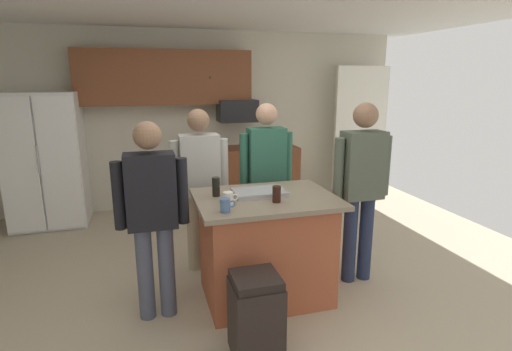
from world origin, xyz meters
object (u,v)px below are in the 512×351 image
at_px(person_guest_by_door, 152,209).
at_px(person_elder_center, 266,171).
at_px(kitchen_island, 265,247).
at_px(tumbler_amber, 277,194).
at_px(refrigerator, 46,160).
at_px(person_guest_left, 200,180).
at_px(trash_bin, 256,316).
at_px(glass_short_whisky, 216,187).
at_px(person_host_foreground, 361,181).
at_px(serving_tray, 259,192).
at_px(mug_blue_stoneware, 225,205).
at_px(mug_ceramic_white, 229,198).
at_px(microwave_over_range, 237,111).

bearing_deg(person_guest_by_door, person_elder_center, 31.62).
bearing_deg(kitchen_island, tumbler_amber, -77.00).
distance_m(refrigerator, tumbler_amber, 3.53).
bearing_deg(person_guest_left, person_elder_center, 62.78).
bearing_deg(person_elder_center, person_guest_left, -66.43).
bearing_deg(person_guest_left, trash_bin, -26.74).
bearing_deg(trash_bin, glass_short_whisky, 96.91).
xyz_separation_m(person_guest_left, tumbler_amber, (0.50, -0.87, 0.06)).
height_order(person_guest_by_door, trash_bin, person_guest_by_door).
distance_m(person_host_foreground, serving_tray, 0.98).
distance_m(kitchen_island, mug_blue_stoneware, 0.72).
relative_size(mug_blue_stoneware, trash_bin, 0.20).
bearing_deg(kitchen_island, trash_bin, -112.12).
distance_m(kitchen_island, mug_ceramic_white, 0.63).
height_order(kitchen_island, person_host_foreground, person_host_foreground).
bearing_deg(glass_short_whisky, microwave_over_range, 72.60).
distance_m(person_host_foreground, glass_short_whisky, 1.35).
bearing_deg(person_elder_center, glass_short_whisky, -27.75).
bearing_deg(mug_blue_stoneware, person_elder_center, 58.46).
bearing_deg(person_elder_center, refrigerator, -108.06).
xyz_separation_m(person_elder_center, trash_bin, (-0.55, -1.51, -0.66)).
distance_m(kitchen_island, tumbler_amber, 0.56).
relative_size(microwave_over_range, person_guest_by_door, 0.35).
bearing_deg(refrigerator, glass_short_whisky, -53.16).
distance_m(kitchen_island, serving_tray, 0.49).
bearing_deg(refrigerator, person_elder_center, -35.76).
bearing_deg(glass_short_whisky, kitchen_island, -18.49).
bearing_deg(kitchen_island, person_guest_by_door, -176.80).
height_order(microwave_over_range, person_host_foreground, person_host_foreground).
distance_m(mug_ceramic_white, trash_bin, 0.92).
bearing_deg(kitchen_island, person_elder_center, 72.30).
relative_size(kitchen_island, serving_tray, 2.71).
bearing_deg(trash_bin, person_host_foreground, 32.24).
bearing_deg(person_host_foreground, person_guest_by_door, 0.09).
bearing_deg(mug_blue_stoneware, person_guest_by_door, 155.37).
height_order(kitchen_island, mug_blue_stoneware, mug_blue_stoneware).
bearing_deg(person_guest_left, person_guest_by_door, -65.81).
distance_m(microwave_over_range, tumbler_amber, 2.89).
height_order(tumbler_amber, trash_bin, tumbler_amber).
xyz_separation_m(refrigerator, microwave_over_range, (2.60, 0.12, 0.57)).
height_order(glass_short_whisky, mug_blue_stoneware, glass_short_whisky).
xyz_separation_m(refrigerator, trash_bin, (1.91, -3.28, -0.57)).
distance_m(glass_short_whisky, mug_blue_stoneware, 0.43).
xyz_separation_m(person_host_foreground, person_guest_left, (-1.40, 0.65, -0.05)).
height_order(person_elder_center, mug_blue_stoneware, person_elder_center).
distance_m(person_elder_center, person_guest_left, 0.71).
distance_m(person_guest_by_door, person_host_foreground, 1.89).
bearing_deg(serving_tray, person_guest_left, 123.59).
bearing_deg(person_host_foreground, microwave_over_range, -81.03).
height_order(refrigerator, kitchen_island, refrigerator).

